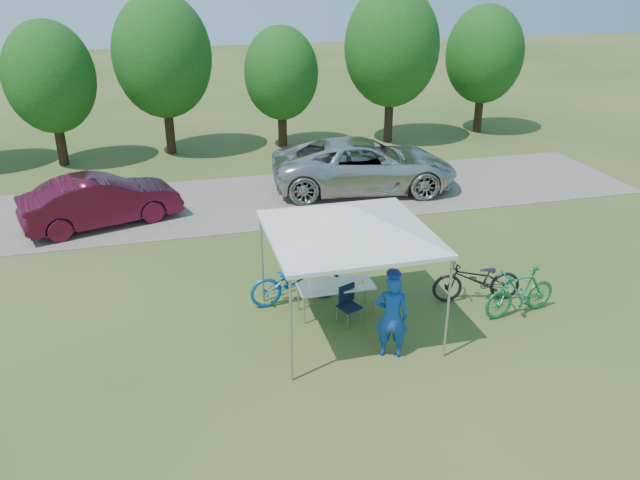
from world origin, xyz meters
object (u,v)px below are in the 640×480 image
(folding_chair, at_px, (348,301))
(bike_blue, at_px, (296,280))
(cyclist, at_px, (392,316))
(cooler, at_px, (319,281))
(sedan, at_px, (101,201))
(bike_dark, at_px, (477,280))
(folding_table, at_px, (336,287))
(minivan, at_px, (364,165))
(bike_green, at_px, (521,292))

(folding_chair, xyz_separation_m, bike_blue, (-0.89, 1.06, 0.08))
(cyclist, height_order, bike_blue, cyclist)
(cooler, xyz_separation_m, sedan, (-4.77, 6.51, -0.08))
(bike_dark, distance_m, sedan, 10.77)
(folding_table, bearing_deg, folding_chair, -68.82)
(cooler, relative_size, minivan, 0.07)
(cooler, distance_m, bike_blue, 0.81)
(bike_green, bearing_deg, minivan, 176.39)
(folding_table, distance_m, cyclist, 1.92)
(cooler, relative_size, sedan, 0.10)
(folding_table, relative_size, bike_dark, 0.82)
(cyclist, bearing_deg, folding_chair, -52.63)
(cyclist, bearing_deg, bike_dark, -129.02)
(bike_green, xyz_separation_m, minivan, (-0.69, 8.57, 0.33))
(folding_table, height_order, sedan, sedan)
(folding_table, distance_m, minivan, 8.14)
(cooler, distance_m, cyclist, 2.05)
(folding_table, relative_size, cyclist, 0.94)
(cyclist, distance_m, bike_green, 3.34)
(folding_chair, distance_m, bike_dark, 3.03)
(folding_table, height_order, minivan, minivan)
(folding_chair, xyz_separation_m, bike_dark, (3.03, 0.10, 0.05))
(folding_table, relative_size, bike_green, 0.92)
(bike_blue, distance_m, sedan, 7.33)
(folding_chair, bearing_deg, bike_blue, 107.46)
(cyclist, distance_m, sedan, 10.11)
(bike_green, bearing_deg, cooler, -112.35)
(bike_green, xyz_separation_m, bike_dark, (-0.63, 0.76, -0.01))
(cyclist, bearing_deg, bike_blue, -41.40)
(bike_green, bearing_deg, folding_chair, -108.50)
(cooler, xyz_separation_m, bike_dark, (3.57, -0.30, -0.30))
(cooler, relative_size, bike_dark, 0.21)
(folding_table, distance_m, cooler, 0.43)
(bike_dark, relative_size, minivan, 0.33)
(folding_table, distance_m, sedan, 8.31)
(cyclist, height_order, bike_dark, cyclist)
(minivan, bearing_deg, bike_dark, -171.26)
(folding_chair, height_order, sedan, sedan)
(folding_table, height_order, bike_dark, bike_dark)
(folding_chair, distance_m, sedan, 8.71)
(minivan, bearing_deg, folding_chair, 167.71)
(bike_dark, distance_m, minivan, 7.82)
(bike_blue, relative_size, bike_green, 1.17)
(bike_blue, relative_size, minivan, 0.34)
(cyclist, xyz_separation_m, minivan, (2.54, 9.33, 0.00))
(bike_dark, bearing_deg, sedan, -119.73)
(bike_blue, bearing_deg, bike_green, -114.90)
(bike_dark, height_order, minivan, minivan)
(cyclist, bearing_deg, sedan, -34.69)
(folding_table, relative_size, minivan, 0.27)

